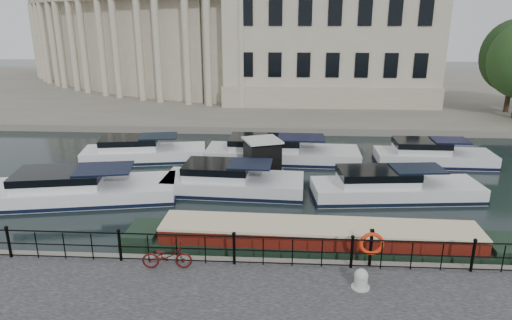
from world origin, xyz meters
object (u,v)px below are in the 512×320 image
at_px(mooring_bollard, 361,279).
at_px(narrowboat, 318,244).
at_px(bicycle, 167,256).
at_px(harbour_hut, 262,159).
at_px(life_ring_post, 371,244).

bearing_deg(mooring_bollard, narrowboat, 109.32).
distance_m(bicycle, narrowboat, 5.80).
xyz_separation_m(narrowboat, harbour_hut, (-2.58, 9.07, 0.59)).
xyz_separation_m(life_ring_post, narrowboat, (-1.62, 1.85, -1.04)).
height_order(life_ring_post, narrowboat, life_ring_post).
height_order(bicycle, mooring_bollard, bicycle).
relative_size(life_ring_post, harbour_hut, 0.42).
relative_size(narrowboat, harbour_hut, 4.65).
height_order(mooring_bollard, harbour_hut, harbour_hut).
distance_m(life_ring_post, harbour_hut, 11.71).
distance_m(narrowboat, harbour_hut, 9.45).
bearing_deg(mooring_bollard, life_ring_post, 68.26).
distance_m(mooring_bollard, harbour_hut, 12.76).
bearing_deg(life_ring_post, narrowboat, 131.22).
bearing_deg(narrowboat, harbour_hut, 107.33).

